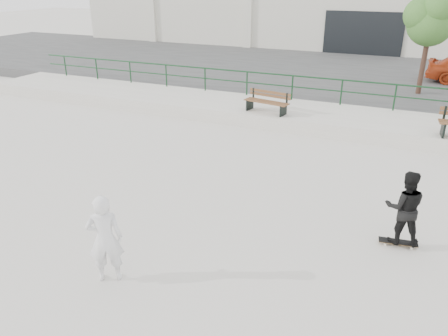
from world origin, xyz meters
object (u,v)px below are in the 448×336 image
at_px(tree, 432,17).
at_px(standing_skater, 405,208).
at_px(skateboard, 398,242).
at_px(seated_skater, 105,239).
at_px(bench_left, 267,102).

xyz_separation_m(tree, standing_skater, (-0.01, -12.14, -2.77)).
height_order(skateboard, seated_skater, seated_skater).
distance_m(standing_skater, seated_skater, 5.91).
bearing_deg(seated_skater, bench_left, -121.19).
bearing_deg(skateboard, tree, 81.55).
relative_size(bench_left, skateboard, 2.24).
relative_size(bench_left, seated_skater, 1.03).
bearing_deg(standing_skater, seated_skater, 24.33).
height_order(standing_skater, seated_skater, seated_skater).
height_order(bench_left, seated_skater, seated_skater).
relative_size(standing_skater, seated_skater, 0.92).
bearing_deg(skateboard, seated_skater, -153.86).
bearing_deg(seated_skater, standing_skater, -178.39).
relative_size(tree, standing_skater, 2.63).
bearing_deg(tree, skateboard, -90.06).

